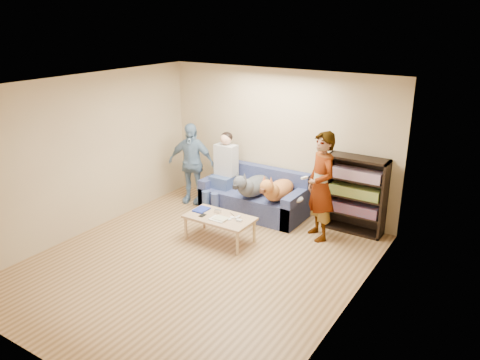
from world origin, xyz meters
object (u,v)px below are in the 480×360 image
Objects in this scene: camera_silver at (218,211)px; dog_tan at (277,190)px; notebook_blue at (201,210)px; dog_gray at (252,186)px; person_standing_right at (321,186)px; sofa at (255,198)px; person_seated at (223,169)px; bookshelf at (356,193)px; person_standing_left at (191,163)px; coffee_table at (220,219)px.

camera_silver is 0.10× the size of dog_tan.
dog_gray is at bearing 68.44° from notebook_blue.
camera_silver is (-1.41, -0.85, -0.45)m from person_standing_right.
person_standing_right is 1.57m from sofa.
sofa is at bearing 76.96° from notebook_blue.
dog_gray reaches higher than notebook_blue.
person_seated reaches higher than sofa.
camera_silver is at bearing -59.85° from person_seated.
camera_silver is 1.18m from sofa.
bookshelf is (1.81, 1.40, 0.23)m from camera_silver.
person_standing_left reaches higher than bookshelf.
camera_silver is at bearing -53.16° from person_standing_left.
dog_tan is (0.56, -0.19, 0.34)m from sofa.
person_standing_right is at bearing -125.32° from bookshelf.
dog_tan is 0.88× the size of bookshelf.
notebook_blue is at bearing -62.03° from person_standing_left.
notebook_blue is at bearing -165.96° from camera_silver.
bookshelf reaches higher than dog_tan.
sofa is (0.01, 1.17, -0.16)m from camera_silver.
bookshelf is at bearing 35.22° from notebook_blue.
person_seated reaches higher than camera_silver.
person_standing_left is 0.82× the size of sofa.
sofa reaches higher than camera_silver.
dog_tan is at bearing -3.22° from person_seated.
bookshelf is at bearing 16.22° from dog_gray.
bookshelf is (1.70, 0.49, 0.05)m from dog_gray.
notebook_blue is at bearing -73.68° from person_seated.
person_standing_right is 2.03m from person_seated.
dog_gray is 1.77m from bookshelf.
person_standing_right reaches higher than coffee_table.
sofa is 1.54× the size of dog_gray.
camera_silver is 0.07× the size of person_seated.
person_seated reaches higher than dog_gray.
notebook_blue reaches higher than coffee_table.
sofa is at bearing 89.66° from camera_silver.
person_standing_left reaches higher than sofa.
notebook_blue is at bearing 172.87° from coffee_table.
person_standing_right reaches higher than camera_silver.
sofa is 0.68m from dog_tan.
person_seated is 1.18m from dog_tan.
dog_tan is (0.84, 1.05, 0.19)m from notebook_blue.
person_standing_left reaches higher than notebook_blue.
person_standing_right is at bearing 28.47° from notebook_blue.
coffee_table is at bearing -53.93° from person_standing_left.
person_standing_left is (-2.71, 0.12, -0.11)m from person_standing_right.
person_seated is at bearing -168.32° from sofa.
notebook_blue is 1.21m from person_seated.
camera_silver is 0.08× the size of bookshelf.
person_seated is at bearing -171.50° from bookshelf.
person_seated is 1.19× the size of dog_gray.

